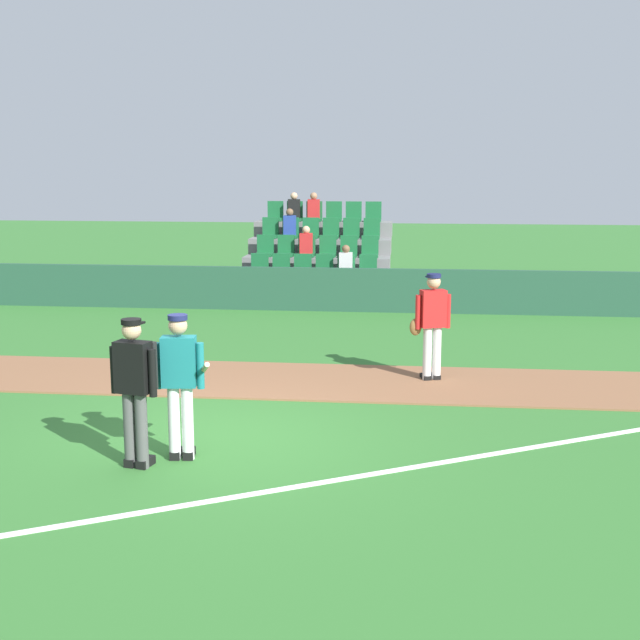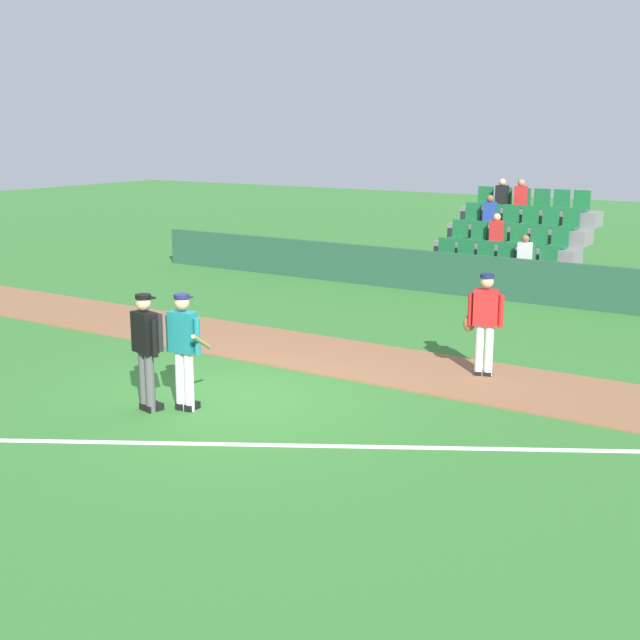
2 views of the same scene
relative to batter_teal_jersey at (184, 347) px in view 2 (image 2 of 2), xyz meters
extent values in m
plane|color=#33702D|center=(0.24, 0.78, -0.97)|extent=(80.00, 80.00, 0.00)
cube|color=brown|center=(0.24, 3.75, -0.95)|extent=(28.00, 2.30, 0.03)
cube|color=white|center=(3.24, 0.28, -0.96)|extent=(10.41, 6.13, 0.01)
cube|color=#234C38|center=(0.24, 10.43, -0.45)|extent=(20.00, 0.16, 1.04)
cube|color=slate|center=(0.24, 12.73, -0.82)|extent=(3.90, 3.80, 0.30)
cube|color=slate|center=(0.24, 11.45, -0.47)|extent=(3.80, 0.85, 0.40)
cube|color=#196033|center=(-1.14, 11.35, -0.22)|extent=(0.44, 0.40, 0.08)
cube|color=#196033|center=(-1.14, 11.57, 0.03)|extent=(0.44, 0.08, 0.50)
cube|color=#196033|center=(-0.59, 11.35, -0.22)|extent=(0.44, 0.40, 0.08)
cube|color=#196033|center=(-0.59, 11.57, 0.03)|extent=(0.44, 0.08, 0.50)
cube|color=#196033|center=(-0.04, 11.35, -0.22)|extent=(0.44, 0.40, 0.08)
cube|color=#196033|center=(-0.04, 11.57, 0.03)|extent=(0.44, 0.08, 0.50)
cube|color=#196033|center=(0.51, 11.35, -0.22)|extent=(0.44, 0.40, 0.08)
cube|color=#196033|center=(0.51, 11.57, 0.03)|extent=(0.44, 0.08, 0.50)
cube|color=#196033|center=(1.06, 11.35, -0.22)|extent=(0.44, 0.40, 0.08)
cube|color=#196033|center=(1.06, 11.57, 0.03)|extent=(0.44, 0.08, 0.50)
cube|color=silver|center=(1.06, 11.40, 0.08)|extent=(0.32, 0.22, 0.52)
sphere|color=brown|center=(1.06, 11.40, 0.43)|extent=(0.20, 0.20, 0.20)
cube|color=#196033|center=(1.61, 11.35, -0.22)|extent=(0.44, 0.40, 0.08)
cube|color=#196033|center=(1.61, 11.57, 0.03)|extent=(0.44, 0.08, 0.50)
cube|color=slate|center=(0.24, 12.30, -0.07)|extent=(3.80, 0.85, 0.40)
cube|color=#196033|center=(-1.14, 12.20, 0.18)|extent=(0.44, 0.40, 0.08)
cube|color=#196033|center=(-1.14, 12.42, 0.43)|extent=(0.44, 0.08, 0.50)
cube|color=#196033|center=(-0.59, 12.20, 0.18)|extent=(0.44, 0.40, 0.08)
cube|color=#196033|center=(-0.59, 12.42, 0.43)|extent=(0.44, 0.08, 0.50)
cube|color=#196033|center=(-0.04, 12.20, 0.18)|extent=(0.44, 0.40, 0.08)
cube|color=#196033|center=(-0.04, 12.42, 0.43)|extent=(0.44, 0.08, 0.50)
cube|color=red|center=(-0.04, 12.25, 0.48)|extent=(0.32, 0.22, 0.52)
sphere|color=tan|center=(-0.04, 12.25, 0.83)|extent=(0.20, 0.20, 0.20)
cube|color=#196033|center=(0.51, 12.20, 0.18)|extent=(0.44, 0.40, 0.08)
cube|color=#196033|center=(0.51, 12.42, 0.43)|extent=(0.44, 0.08, 0.50)
cube|color=#196033|center=(1.06, 12.20, 0.18)|extent=(0.44, 0.40, 0.08)
cube|color=#196033|center=(1.06, 12.42, 0.43)|extent=(0.44, 0.08, 0.50)
cube|color=#196033|center=(1.61, 12.20, 0.18)|extent=(0.44, 0.40, 0.08)
cube|color=#196033|center=(1.61, 12.42, 0.43)|extent=(0.44, 0.08, 0.50)
cube|color=slate|center=(0.24, 13.15, 0.33)|extent=(3.80, 0.85, 0.40)
cube|color=#196033|center=(-1.14, 13.05, 0.58)|extent=(0.44, 0.40, 0.08)
cube|color=#196033|center=(-1.14, 13.27, 0.83)|extent=(0.44, 0.08, 0.50)
cube|color=#196033|center=(-0.59, 13.05, 0.58)|extent=(0.44, 0.40, 0.08)
cube|color=#196033|center=(-0.59, 13.27, 0.83)|extent=(0.44, 0.08, 0.50)
cube|color=#263F99|center=(-0.59, 13.10, 0.88)|extent=(0.32, 0.22, 0.52)
sphere|color=brown|center=(-0.59, 13.10, 1.23)|extent=(0.20, 0.20, 0.20)
cube|color=#196033|center=(-0.04, 13.05, 0.58)|extent=(0.44, 0.40, 0.08)
cube|color=#196033|center=(-0.04, 13.27, 0.83)|extent=(0.44, 0.08, 0.50)
cube|color=#196033|center=(0.51, 13.05, 0.58)|extent=(0.44, 0.40, 0.08)
cube|color=#196033|center=(0.51, 13.27, 0.83)|extent=(0.44, 0.08, 0.50)
cube|color=#196033|center=(1.06, 13.05, 0.58)|extent=(0.44, 0.40, 0.08)
cube|color=#196033|center=(1.06, 13.27, 0.83)|extent=(0.44, 0.08, 0.50)
cube|color=#196033|center=(1.61, 13.05, 0.58)|extent=(0.44, 0.40, 0.08)
cube|color=#196033|center=(1.61, 13.27, 0.83)|extent=(0.44, 0.08, 0.50)
cube|color=slate|center=(0.24, 14.00, 0.73)|extent=(3.80, 0.85, 0.40)
cube|color=#196033|center=(-1.14, 13.90, 0.98)|extent=(0.44, 0.40, 0.08)
cube|color=#196033|center=(-1.14, 14.12, 1.23)|extent=(0.44, 0.08, 0.50)
cube|color=#196033|center=(-0.59, 13.90, 0.98)|extent=(0.44, 0.40, 0.08)
cube|color=#196033|center=(-0.59, 14.12, 1.23)|extent=(0.44, 0.08, 0.50)
cube|color=black|center=(-0.59, 13.95, 1.28)|extent=(0.32, 0.22, 0.52)
sphere|color=tan|center=(-0.59, 13.95, 1.63)|extent=(0.20, 0.20, 0.20)
cube|color=#196033|center=(-0.04, 13.90, 0.98)|extent=(0.44, 0.40, 0.08)
cube|color=#196033|center=(-0.04, 14.12, 1.23)|extent=(0.44, 0.08, 0.50)
cube|color=red|center=(-0.04, 13.95, 1.28)|extent=(0.32, 0.22, 0.52)
sphere|color=#9E7051|center=(-0.04, 13.95, 1.63)|extent=(0.20, 0.20, 0.20)
cube|color=#196033|center=(0.51, 13.90, 0.98)|extent=(0.44, 0.40, 0.08)
cube|color=#196033|center=(0.51, 14.12, 1.23)|extent=(0.44, 0.08, 0.50)
cube|color=#196033|center=(1.06, 13.90, 0.98)|extent=(0.44, 0.40, 0.08)
cube|color=#196033|center=(1.06, 14.12, 1.23)|extent=(0.44, 0.08, 0.50)
cube|color=#196033|center=(1.61, 13.90, 0.98)|extent=(0.44, 0.40, 0.08)
cube|color=#196033|center=(1.61, 14.12, 1.23)|extent=(0.44, 0.08, 0.50)
cylinder|color=white|center=(-0.09, -0.02, -0.52)|extent=(0.14, 0.14, 0.90)
cylinder|color=white|center=(0.07, 0.00, -0.52)|extent=(0.14, 0.14, 0.90)
cube|color=black|center=(-0.09, 0.04, -0.92)|extent=(0.15, 0.27, 0.10)
cube|color=black|center=(0.07, 0.06, -0.92)|extent=(0.15, 0.27, 0.10)
cube|color=#197075|center=(-0.01, -0.01, 0.23)|extent=(0.42, 0.26, 0.60)
cylinder|color=#197075|center=(-0.25, -0.03, 0.18)|extent=(0.09, 0.09, 0.55)
cylinder|color=#197075|center=(0.24, 0.02, 0.18)|extent=(0.09, 0.09, 0.55)
sphere|color=tan|center=(-0.01, -0.01, 0.66)|extent=(0.22, 0.22, 0.22)
cylinder|color=#191E4C|center=(-0.01, -0.01, 0.76)|extent=(0.23, 0.23, 0.06)
cube|color=#191E4C|center=(-0.02, 0.09, 0.73)|extent=(0.19, 0.14, 0.02)
cylinder|color=tan|center=(0.23, 0.12, 0.08)|extent=(0.37, 0.75, 0.41)
cylinder|color=#4C4C4C|center=(-0.53, -0.31, -0.52)|extent=(0.14, 0.14, 0.90)
cylinder|color=#4C4C4C|center=(-0.37, -0.35, -0.52)|extent=(0.14, 0.14, 0.90)
cube|color=black|center=(-0.52, -0.25, -0.92)|extent=(0.17, 0.28, 0.10)
cube|color=black|center=(-0.36, -0.29, -0.92)|extent=(0.17, 0.28, 0.10)
cube|color=black|center=(-0.45, -0.33, 0.23)|extent=(0.44, 0.30, 0.60)
cylinder|color=black|center=(-0.70, -0.28, 0.18)|extent=(0.09, 0.09, 0.55)
cylinder|color=black|center=(-0.21, -0.39, 0.18)|extent=(0.09, 0.09, 0.55)
sphere|color=tan|center=(-0.45, -0.33, 0.66)|extent=(0.22, 0.22, 0.22)
cylinder|color=black|center=(-0.45, -0.33, 0.76)|extent=(0.23, 0.23, 0.06)
cube|color=black|center=(-0.43, -0.23, 0.73)|extent=(0.20, 0.16, 0.02)
cube|color=black|center=(-0.42, -0.20, 0.23)|extent=(0.45, 0.17, 0.56)
cylinder|color=silver|center=(2.97, 4.00, -0.52)|extent=(0.14, 0.14, 0.90)
cylinder|color=silver|center=(3.12, 4.05, -0.52)|extent=(0.14, 0.14, 0.90)
cube|color=black|center=(2.95, 4.05, -0.92)|extent=(0.19, 0.28, 0.10)
cube|color=black|center=(3.10, 4.10, -0.92)|extent=(0.19, 0.28, 0.10)
cube|color=red|center=(3.05, 4.02, 0.23)|extent=(0.45, 0.33, 0.60)
cylinder|color=red|center=(2.81, 3.94, 0.18)|extent=(0.09, 0.09, 0.55)
cylinder|color=red|center=(3.28, 4.10, 0.18)|extent=(0.09, 0.09, 0.55)
sphere|color=tan|center=(3.05, 4.02, 0.66)|extent=(0.22, 0.22, 0.22)
cylinder|color=#191E4C|center=(3.05, 4.02, 0.76)|extent=(0.23, 0.23, 0.06)
cube|color=#191E4C|center=(3.02, 4.12, 0.73)|extent=(0.21, 0.17, 0.02)
ellipsoid|color=brown|center=(2.77, 3.99, -0.07)|extent=(0.23, 0.18, 0.28)
camera|label=1|loc=(2.68, -9.38, 2.52)|focal=47.27mm
camera|label=2|loc=(8.27, -9.08, 3.16)|focal=48.00mm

